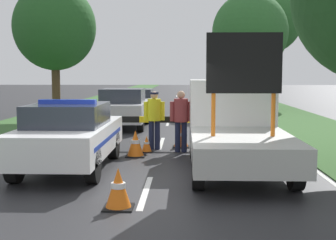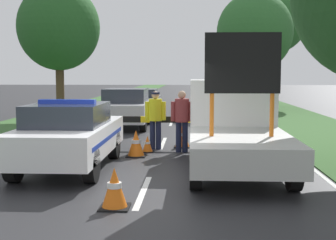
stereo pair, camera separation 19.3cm
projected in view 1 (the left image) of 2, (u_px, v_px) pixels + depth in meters
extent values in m
plane|color=#28282B|center=(149.00, 181.00, 9.92)|extent=(160.00, 160.00, 0.00)
cube|color=silver|center=(146.00, 192.00, 9.05)|extent=(0.12, 2.55, 0.01)
cube|color=silver|center=(161.00, 143.00, 15.30)|extent=(0.12, 2.55, 0.01)
cube|color=silver|center=(168.00, 123.00, 21.54)|extent=(0.12, 2.55, 0.01)
cube|color=silver|center=(172.00, 112.00, 27.79)|extent=(0.12, 2.55, 0.01)
cube|color=silver|center=(174.00, 104.00, 34.04)|extent=(0.12, 2.55, 0.01)
cube|color=silver|center=(176.00, 100.00, 40.28)|extent=(0.12, 2.55, 0.01)
cube|color=silver|center=(177.00, 96.00, 46.53)|extent=(0.12, 2.55, 0.01)
cube|color=silver|center=(91.00, 120.00, 22.93)|extent=(0.10, 55.33, 0.01)
cube|color=silver|center=(248.00, 120.00, 22.66)|extent=(0.10, 55.33, 0.01)
cube|color=#38602D|center=(80.00, 109.00, 30.01)|extent=(4.06, 120.00, 0.03)
cube|color=#38602D|center=(267.00, 109.00, 29.60)|extent=(4.06, 120.00, 0.03)
cube|color=white|center=(70.00, 139.00, 11.12)|extent=(1.89, 4.58, 0.69)
cube|color=#282D38|center=(68.00, 115.00, 10.92)|extent=(1.66, 2.11, 0.51)
cylinder|color=black|center=(53.00, 144.00, 12.60)|extent=(0.24, 0.76, 0.76)
cylinder|color=black|center=(113.00, 145.00, 12.54)|extent=(0.24, 0.76, 0.76)
cylinder|color=black|center=(15.00, 165.00, 9.77)|extent=(0.24, 0.76, 0.76)
cylinder|color=black|center=(93.00, 165.00, 9.71)|extent=(0.24, 0.76, 0.76)
cube|color=#1E38C6|center=(68.00, 102.00, 10.89)|extent=(1.32, 0.24, 0.10)
cube|color=#193399|center=(70.00, 138.00, 11.12)|extent=(1.90, 3.76, 0.10)
cube|color=black|center=(90.00, 130.00, 13.45)|extent=(1.04, 0.08, 0.41)
cube|color=white|center=(230.00, 112.00, 12.46)|extent=(2.15, 1.95, 1.70)
cube|color=#232833|center=(227.00, 98.00, 13.38)|extent=(1.83, 0.04, 0.75)
cube|color=#B2B2AD|center=(243.00, 149.00, 9.84)|extent=(2.15, 3.45, 0.56)
cylinder|color=#D16619|center=(213.00, 115.00, 9.79)|extent=(0.09, 0.09, 0.90)
cylinder|color=#D16619|center=(273.00, 115.00, 9.74)|extent=(0.09, 0.09, 0.90)
cube|color=black|center=(244.00, 63.00, 9.66)|extent=(1.56, 0.12, 1.25)
cylinder|color=black|center=(194.00, 143.00, 12.58)|extent=(0.24, 0.83, 0.83)
cylinder|color=black|center=(266.00, 143.00, 12.51)|extent=(0.24, 0.83, 0.83)
cylinder|color=black|center=(198.00, 169.00, 9.21)|extent=(0.24, 0.83, 0.83)
cylinder|color=black|center=(296.00, 169.00, 9.15)|extent=(0.24, 0.83, 0.83)
cylinder|color=black|center=(115.00, 135.00, 14.51)|extent=(0.07, 0.07, 0.77)
cylinder|color=black|center=(200.00, 135.00, 14.42)|extent=(0.07, 0.07, 0.77)
cube|color=yellow|center=(113.00, 119.00, 14.46)|extent=(0.55, 0.08, 0.19)
cube|color=black|center=(131.00, 119.00, 14.44)|extent=(0.55, 0.08, 0.19)
cube|color=yellow|center=(148.00, 119.00, 14.43)|extent=(0.55, 0.08, 0.19)
cube|color=black|center=(166.00, 120.00, 14.41)|extent=(0.55, 0.08, 0.19)
cube|color=yellow|center=(184.00, 120.00, 14.39)|extent=(0.55, 0.08, 0.19)
cube|color=black|center=(202.00, 120.00, 14.37)|extent=(0.55, 0.08, 0.19)
cylinder|color=#191E38|center=(151.00, 135.00, 14.06)|extent=(0.16, 0.16, 0.87)
cylinder|color=#191E38|center=(157.00, 135.00, 14.05)|extent=(0.16, 0.16, 0.87)
cylinder|color=yellow|center=(154.00, 110.00, 13.98)|extent=(0.40, 0.40, 0.65)
cylinder|color=yellow|center=(146.00, 111.00, 13.99)|extent=(0.13, 0.13, 0.55)
cylinder|color=yellow|center=(163.00, 111.00, 13.98)|extent=(0.13, 0.13, 0.55)
sphere|color=tan|center=(154.00, 95.00, 13.94)|extent=(0.22, 0.22, 0.22)
cylinder|color=#141933|center=(154.00, 93.00, 13.93)|extent=(0.26, 0.26, 0.06)
cylinder|color=#191E38|center=(178.00, 137.00, 13.56)|extent=(0.17, 0.17, 0.89)
cylinder|color=#191E38|center=(184.00, 137.00, 13.55)|extent=(0.17, 0.17, 0.89)
cylinder|color=maroon|center=(181.00, 110.00, 13.48)|extent=(0.41, 0.41, 0.67)
cylinder|color=maroon|center=(172.00, 111.00, 13.49)|extent=(0.13, 0.13, 0.57)
cylinder|color=maroon|center=(190.00, 111.00, 13.47)|extent=(0.13, 0.13, 0.57)
sphere|color=tan|center=(181.00, 95.00, 13.43)|extent=(0.23, 0.23, 0.23)
cube|color=black|center=(118.00, 207.00, 7.95)|extent=(0.51, 0.51, 0.03)
cone|color=orange|center=(118.00, 187.00, 7.92)|extent=(0.43, 0.43, 0.67)
cylinder|color=white|center=(118.00, 185.00, 7.91)|extent=(0.24, 0.24, 0.09)
cube|color=black|center=(219.00, 144.00, 15.02)|extent=(0.49, 0.49, 0.03)
cone|color=orange|center=(219.00, 134.00, 14.99)|extent=(0.42, 0.42, 0.65)
cylinder|color=white|center=(219.00, 133.00, 14.98)|extent=(0.24, 0.24, 0.09)
cube|color=black|center=(181.00, 147.00, 14.51)|extent=(0.51, 0.51, 0.03)
cone|color=orange|center=(181.00, 135.00, 14.48)|extent=(0.44, 0.44, 0.68)
cylinder|color=white|center=(181.00, 134.00, 14.47)|extent=(0.25, 0.25, 0.09)
cube|color=black|center=(147.00, 152.00, 13.57)|extent=(0.34, 0.34, 0.03)
cone|color=orange|center=(147.00, 144.00, 13.54)|extent=(0.29, 0.29, 0.45)
cylinder|color=white|center=(147.00, 143.00, 13.54)|extent=(0.16, 0.16, 0.06)
cube|color=black|center=(136.00, 156.00, 12.89)|extent=(0.53, 0.53, 0.03)
cone|color=orange|center=(135.00, 143.00, 12.85)|extent=(0.45, 0.45, 0.70)
cylinder|color=white|center=(135.00, 142.00, 12.85)|extent=(0.25, 0.25, 0.10)
cube|color=#B2B2B7|center=(123.00, 111.00, 19.61)|extent=(1.93, 4.38, 0.73)
cube|color=#282D38|center=(123.00, 95.00, 19.42)|extent=(1.70, 2.01, 0.57)
cylinder|color=black|center=(109.00, 116.00, 21.03)|extent=(0.24, 0.70, 0.70)
cylinder|color=black|center=(146.00, 116.00, 20.97)|extent=(0.24, 0.70, 0.70)
cylinder|color=black|center=(98.00, 123.00, 18.33)|extent=(0.24, 0.70, 0.70)
cylinder|color=black|center=(141.00, 123.00, 18.27)|extent=(0.24, 0.70, 0.70)
cube|color=slate|center=(139.00, 102.00, 26.70)|extent=(1.72, 4.70, 0.59)
cube|color=#282D38|center=(139.00, 93.00, 26.51)|extent=(1.51, 2.16, 0.46)
cylinder|color=black|center=(129.00, 105.00, 28.21)|extent=(0.24, 0.69, 0.69)
cylinder|color=black|center=(154.00, 105.00, 28.15)|extent=(0.24, 0.69, 0.69)
cylinder|color=black|center=(123.00, 109.00, 25.31)|extent=(0.24, 0.69, 0.69)
cylinder|color=black|center=(150.00, 109.00, 25.26)|extent=(0.24, 0.69, 0.69)
cylinder|color=#4C3823|center=(249.00, 86.00, 28.33)|extent=(0.42, 0.42, 3.01)
ellipsoid|color=#2D662D|center=(250.00, 32.00, 28.01)|extent=(4.53, 4.53, 4.76)
cylinder|color=#4C3823|center=(267.00, 75.00, 32.06)|extent=(0.42, 0.42, 4.30)
ellipsoid|color=#2D662D|center=(269.00, 17.00, 31.67)|extent=(4.64, 4.64, 4.88)
cylinder|color=#4C3823|center=(250.00, 80.00, 31.87)|extent=(0.41, 0.41, 3.58)
ellipsoid|color=#2D662D|center=(251.00, 30.00, 31.54)|extent=(4.18, 4.18, 4.39)
cylinder|color=#4C3823|center=(56.00, 89.00, 22.60)|extent=(0.40, 0.40, 3.00)
ellipsoid|color=#235623|center=(55.00, 27.00, 22.30)|extent=(3.93, 3.93, 4.12)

